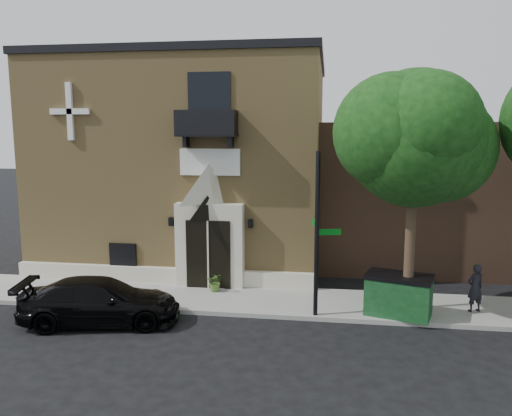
{
  "coord_description": "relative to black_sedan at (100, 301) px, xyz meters",
  "views": [
    {
      "loc": [
        3.42,
        -15.37,
        6.03
      ],
      "look_at": [
        0.89,
        2.0,
        3.34
      ],
      "focal_mm": 35.0,
      "sensor_mm": 36.0,
      "label": 1
    }
  ],
  "objects": [
    {
      "name": "church",
      "position": [
        0.65,
        9.07,
        3.91
      ],
      "size": [
        12.2,
        11.01,
        9.3
      ],
      "color": "#A98850",
      "rests_on": "ground"
    },
    {
      "name": "pedestrian_near",
      "position": [
        11.91,
        2.39,
        0.23
      ],
      "size": [
        0.69,
        0.58,
        1.6
      ],
      "primitive_type": "imported",
      "rotation": [
        0.0,
        0.0,
        3.55
      ],
      "color": "black",
      "rests_on": "sidewalk"
    },
    {
      "name": "planter",
      "position": [
        2.99,
        3.22,
        -0.21
      ],
      "size": [
        0.64,
        0.56,
        0.71
      ],
      "primitive_type": "imported",
      "rotation": [
        0.0,
        0.0,
        -0.0
      ],
      "color": "#4F712E",
      "rests_on": "sidewalk"
    },
    {
      "name": "black_sedan",
      "position": [
        0.0,
        0.0,
        0.0
      ],
      "size": [
        5.26,
        2.95,
        1.44
      ],
      "primitive_type": "imported",
      "rotation": [
        0.0,
        0.0,
        1.77
      ],
      "color": "black",
      "rests_on": "ground"
    },
    {
      "name": "ground",
      "position": [
        3.64,
        1.11,
        -0.72
      ],
      "size": [
        120.0,
        120.0,
        0.0
      ],
      "primitive_type": "plane",
      "color": "black",
      "rests_on": "ground"
    },
    {
      "name": "fire_hydrant",
      "position": [
        9.64,
        1.35,
        -0.2
      ],
      "size": [
        0.42,
        0.34,
        0.75
      ],
      "color": "#9D3717",
      "rests_on": "sidewalk"
    },
    {
      "name": "sidewalk",
      "position": [
        4.64,
        2.61,
        -0.65
      ],
      "size": [
        42.0,
        3.0,
        0.15
      ],
      "primitive_type": "cube",
      "color": "gray",
      "rests_on": "ground"
    },
    {
      "name": "street_sign",
      "position": [
        6.75,
        1.34,
        2.09
      ],
      "size": [
        0.94,
        0.83,
        5.29
      ],
      "rotation": [
        0.0,
        0.0,
        0.21
      ],
      "color": "black",
      "rests_on": "sidewalk"
    },
    {
      "name": "dumpster",
      "position": [
        9.38,
        1.7,
        0.11
      ],
      "size": [
        2.31,
        1.73,
        1.34
      ],
      "rotation": [
        0.0,
        0.0,
        -0.31
      ],
      "color": "#0F3714",
      "rests_on": "sidewalk"
    },
    {
      "name": "street_tree_left",
      "position": [
        9.66,
        1.46,
        5.15
      ],
      "size": [
        4.97,
        4.38,
        7.77
      ],
      "color": "#38281C",
      "rests_on": "sidewalk"
    }
  ]
}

